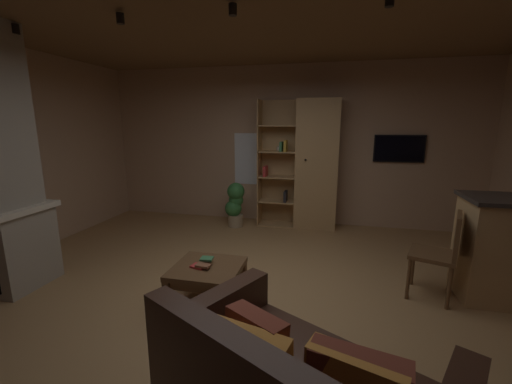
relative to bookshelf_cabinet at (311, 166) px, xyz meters
The scene contains 16 objects.
floor 2.84m from the bookshelf_cabinet, 100.27° to the right, with size 6.54×5.64×0.02m, color #A37A4C.
wall_back 0.62m from the bookshelf_cabinet, 149.72° to the left, with size 6.66×0.06×2.76m, color tan.
ceiling 3.12m from the bookshelf_cabinet, 100.27° to the right, with size 6.54×5.64×0.02m, color brown.
window_pane_back 1.14m from the bookshelf_cabinet, 167.83° to the left, with size 0.62×0.01×0.94m, color white.
bookshelf_cabinet is the anchor object (origin of this frame).
coffee_table 2.96m from the bookshelf_cabinet, 106.94° to the right, with size 0.66×0.63×0.40m.
table_book_0 3.00m from the bookshelf_cabinet, 108.12° to the right, with size 0.14×0.10×0.02m, color #B22D2D.
table_book_1 2.99m from the bookshelf_cabinet, 106.92° to the right, with size 0.14×0.08×0.02m, color brown.
table_book_2 2.88m from the bookshelf_cabinet, 107.80° to the right, with size 0.12×0.10×0.02m, color #387247.
dining_chair 2.61m from the bookshelf_cabinet, 55.68° to the right, with size 0.53×0.53×0.92m.
potted_floor_plant 1.46m from the bookshelf_cabinet, 167.72° to the right, with size 0.34×0.31×0.78m.
wall_mounted_tv 1.45m from the bookshelf_cabinet, ahead, with size 0.79×0.06×0.44m.
track_light_spot_0 4.19m from the bookshelf_cabinet, 136.82° to the right, with size 0.07×0.07×0.09m, color black.
track_light_spot_1 3.53m from the bookshelf_cabinet, 120.62° to the right, with size 0.07×0.07×0.09m, color black.
track_light_spot_2 3.19m from the bookshelf_cabinet, 101.46° to the right, with size 0.07×0.07×0.09m, color black.
track_light_spot_3 3.16m from the bookshelf_cabinet, 75.42° to the right, with size 0.07×0.07×0.09m, color black.
Camera 1 is at (0.75, -2.91, 1.77)m, focal length 22.57 mm.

